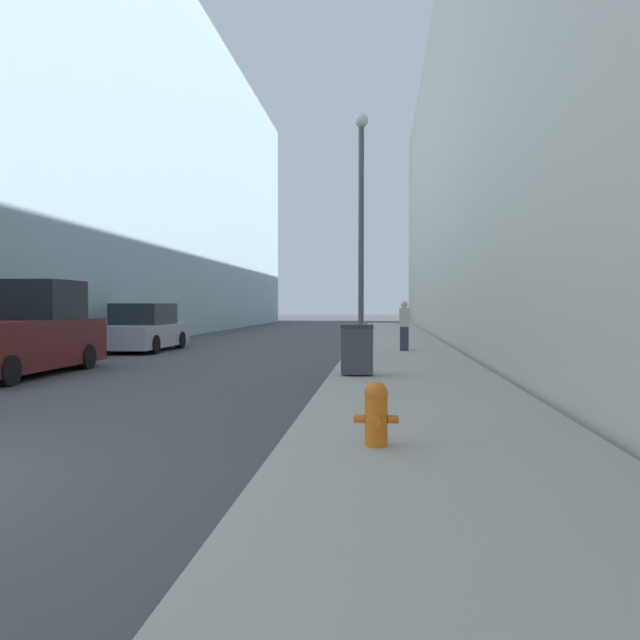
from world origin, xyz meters
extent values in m
cube|color=#9E998E|center=(6.00, 18.00, 0.07)|extent=(3.62, 60.00, 0.14)
cube|color=#99B7C6|center=(-10.82, 26.00, 9.25)|extent=(12.00, 60.00, 18.51)
cube|color=beige|center=(13.91, 26.00, 8.48)|extent=(12.00, 60.00, 16.95)
cylinder|color=orange|center=(5.26, 2.16, 0.40)|extent=(0.25, 0.25, 0.52)
sphere|color=orange|center=(5.26, 2.16, 0.71)|extent=(0.26, 0.26, 0.26)
cylinder|color=orange|center=(5.26, 2.16, 0.78)|extent=(0.07, 0.07, 0.06)
cylinder|color=orange|center=(5.26, 1.98, 0.43)|extent=(0.11, 0.12, 0.11)
cylinder|color=orange|center=(5.07, 2.16, 0.43)|extent=(0.12, 0.09, 0.09)
cylinder|color=orange|center=(5.44, 2.16, 0.43)|extent=(0.12, 0.09, 0.09)
cube|color=#3D3D42|center=(4.79, 8.86, 0.66)|extent=(0.68, 0.56, 0.98)
cube|color=#2D2D31|center=(4.79, 8.86, 1.19)|extent=(0.70, 0.57, 0.08)
cylinder|color=black|center=(4.51, 9.10, 0.22)|extent=(0.05, 0.16, 0.16)
cylinder|color=black|center=(5.08, 9.10, 0.22)|extent=(0.05, 0.16, 0.16)
cylinder|color=#4C4C51|center=(4.77, 12.00, 0.27)|extent=(0.28, 0.28, 0.25)
cylinder|color=#4C4C51|center=(4.77, 12.00, 3.25)|extent=(0.15, 0.15, 6.23)
sphere|color=silver|center=(4.77, 12.00, 6.52)|extent=(0.37, 0.37, 0.37)
cube|color=#561919|center=(-3.14, 9.08, 0.74)|extent=(1.93, 5.47, 1.12)
cube|color=black|center=(-3.14, 10.04, 1.78)|extent=(1.77, 1.75, 0.97)
cylinder|color=black|center=(-4.03, 10.78, 0.32)|extent=(0.24, 0.64, 0.64)
cylinder|color=black|center=(-2.25, 10.78, 0.32)|extent=(0.24, 0.64, 0.64)
cylinder|color=black|center=(-2.25, 7.38, 0.32)|extent=(0.24, 0.64, 0.64)
cube|color=#A3A8B2|center=(-3.20, 17.11, 0.56)|extent=(1.90, 4.60, 0.80)
cube|color=#1E2328|center=(-3.20, 17.11, 1.33)|extent=(1.67, 2.39, 0.75)
cylinder|color=black|center=(-4.08, 18.50, 0.32)|extent=(0.24, 0.64, 0.64)
cylinder|color=black|center=(-2.32, 18.50, 0.32)|extent=(0.24, 0.64, 0.64)
cylinder|color=black|center=(-4.08, 15.73, 0.32)|extent=(0.24, 0.64, 0.64)
cylinder|color=black|center=(-2.32, 15.73, 0.32)|extent=(0.24, 0.64, 0.64)
cube|color=#2D3347|center=(6.06, 16.16, 0.54)|extent=(0.28, 0.20, 0.79)
cube|color=#B7B2A3|center=(6.06, 16.16, 1.24)|extent=(0.33, 0.20, 0.62)
sphere|color=tan|center=(6.06, 16.16, 1.66)|extent=(0.21, 0.21, 0.21)
camera|label=1|loc=(5.31, -4.55, 1.66)|focal=35.00mm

